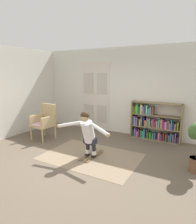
{
  "coord_description": "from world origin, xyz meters",
  "views": [
    {
      "loc": [
        2.54,
        -3.6,
        2.07
      ],
      "look_at": [
        0.08,
        0.81,
        1.05
      ],
      "focal_mm": 31.31,
      "sensor_mm": 36.0,
      "label": 1
    }
  ],
  "objects_px": {
    "wicker_chair": "(45,121)",
    "person_skier": "(88,131)",
    "bookshelf": "(154,124)",
    "skis_pair": "(92,155)"
  },
  "relations": [
    {
      "from": "skis_pair",
      "to": "wicker_chair",
      "type": "bearing_deg",
      "value": 167.09
    },
    {
      "from": "wicker_chair",
      "to": "person_skier",
      "type": "xyz_separation_m",
      "value": [
        2.0,
        -0.62,
        0.12
      ]
    },
    {
      "from": "bookshelf",
      "to": "skis_pair",
      "type": "bearing_deg",
      "value": -116.88
    },
    {
      "from": "wicker_chair",
      "to": "bookshelf",
      "type": "bearing_deg",
      "value": 27.58
    },
    {
      "from": "person_skier",
      "to": "bookshelf",
      "type": "bearing_deg",
      "value": 64.73
    },
    {
      "from": "bookshelf",
      "to": "wicker_chair",
      "type": "distance_m",
      "value": 3.43
    },
    {
      "from": "wicker_chair",
      "to": "skis_pair",
      "type": "xyz_separation_m",
      "value": [
        2.0,
        -0.46,
        -0.56
      ]
    },
    {
      "from": "wicker_chair",
      "to": "person_skier",
      "type": "height_order",
      "value": "person_skier"
    },
    {
      "from": "wicker_chair",
      "to": "person_skier",
      "type": "relative_size",
      "value": 0.75
    },
    {
      "from": "wicker_chair",
      "to": "skis_pair",
      "type": "relative_size",
      "value": 1.46
    }
  ]
}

